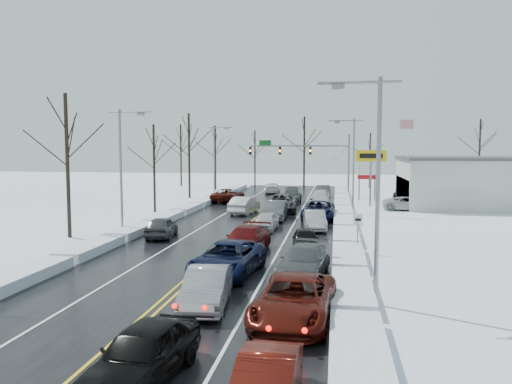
% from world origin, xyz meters
% --- Properties ---
extents(ground, '(160.00, 160.00, 0.00)m').
position_xyz_m(ground, '(0.00, 0.00, 0.00)').
color(ground, white).
rests_on(ground, ground).
extents(road_surface, '(14.00, 84.00, 0.01)m').
position_xyz_m(road_surface, '(0.00, 2.00, 0.01)').
color(road_surface, black).
rests_on(road_surface, ground).
extents(snow_bank_left, '(1.72, 72.00, 0.56)m').
position_xyz_m(snow_bank_left, '(-7.60, 2.00, 0.00)').
color(snow_bank_left, silver).
rests_on(snow_bank_left, ground).
extents(snow_bank_right, '(1.72, 72.00, 0.56)m').
position_xyz_m(snow_bank_right, '(7.60, 2.00, 0.00)').
color(snow_bank_right, silver).
rests_on(snow_bank_right, ground).
extents(traffic_signal_mast, '(13.28, 0.39, 8.00)m').
position_xyz_m(traffic_signal_mast, '(3.45, 27.99, 5.48)').
color(traffic_signal_mast, slate).
rests_on(traffic_signal_mast, ground).
extents(tires_plus_sign, '(3.20, 0.34, 6.00)m').
position_xyz_m(tires_plus_sign, '(10.50, 15.99, 4.99)').
color(tires_plus_sign, slate).
rests_on(tires_plus_sign, ground).
extents(used_vehicles_sign, '(2.20, 0.22, 4.65)m').
position_xyz_m(used_vehicles_sign, '(10.50, 22.00, 3.32)').
color(used_vehicles_sign, slate).
rests_on(used_vehicles_sign, ground).
extents(speed_limit_sign, '(0.55, 0.09, 2.35)m').
position_xyz_m(speed_limit_sign, '(8.20, -8.00, 1.63)').
color(speed_limit_sign, slate).
rests_on(speed_limit_sign, ground).
extents(flagpole, '(1.87, 1.20, 10.00)m').
position_xyz_m(flagpole, '(15.17, 30.00, 5.93)').
color(flagpole, silver).
rests_on(flagpole, ground).
extents(dealership_building, '(20.40, 12.40, 5.30)m').
position_xyz_m(dealership_building, '(23.98, 18.00, 2.66)').
color(dealership_building, beige).
rests_on(dealership_building, ground).
extents(streetlight_se, '(3.20, 0.25, 9.00)m').
position_xyz_m(streetlight_se, '(8.30, -18.00, 5.31)').
color(streetlight_se, slate).
rests_on(streetlight_se, ground).
extents(streetlight_ne, '(3.20, 0.25, 9.00)m').
position_xyz_m(streetlight_ne, '(8.30, 10.00, 5.31)').
color(streetlight_ne, slate).
rests_on(streetlight_ne, ground).
extents(streetlight_sw, '(3.20, 0.25, 9.00)m').
position_xyz_m(streetlight_sw, '(-8.30, -4.00, 5.31)').
color(streetlight_sw, slate).
rests_on(streetlight_sw, ground).
extents(streetlight_nw, '(3.20, 0.25, 9.00)m').
position_xyz_m(streetlight_nw, '(-8.30, 24.00, 5.31)').
color(streetlight_nw, slate).
rests_on(streetlight_nw, ground).
extents(tree_left_b, '(4.00, 4.00, 10.00)m').
position_xyz_m(tree_left_b, '(-11.50, -6.00, 6.99)').
color(tree_left_b, '#2D231C').
rests_on(tree_left_b, ground).
extents(tree_left_c, '(3.40, 3.40, 8.50)m').
position_xyz_m(tree_left_c, '(-10.50, 8.00, 5.94)').
color(tree_left_c, '#2D231C').
rests_on(tree_left_c, ground).
extents(tree_left_d, '(4.20, 4.20, 10.50)m').
position_xyz_m(tree_left_d, '(-11.20, 22.00, 7.33)').
color(tree_left_d, '#2D231C').
rests_on(tree_left_d, ground).
extents(tree_left_e, '(3.80, 3.80, 9.50)m').
position_xyz_m(tree_left_e, '(-10.80, 34.00, 6.64)').
color(tree_left_e, '#2D231C').
rests_on(tree_left_e, ground).
extents(tree_far_a, '(4.00, 4.00, 10.00)m').
position_xyz_m(tree_far_a, '(-18.00, 40.00, 6.99)').
color(tree_far_a, '#2D231C').
rests_on(tree_far_a, ground).
extents(tree_far_b, '(3.60, 3.60, 9.00)m').
position_xyz_m(tree_far_b, '(-6.00, 41.00, 6.29)').
color(tree_far_b, '#2D231C').
rests_on(tree_far_b, ground).
extents(tree_far_c, '(4.40, 4.40, 11.00)m').
position_xyz_m(tree_far_c, '(2.00, 39.00, 7.68)').
color(tree_far_c, '#2D231C').
rests_on(tree_far_c, ground).
extents(tree_far_d, '(3.40, 3.40, 8.50)m').
position_xyz_m(tree_far_d, '(12.00, 40.50, 5.94)').
color(tree_far_d, '#2D231C').
rests_on(tree_far_d, ground).
extents(tree_far_e, '(4.20, 4.20, 10.50)m').
position_xyz_m(tree_far_e, '(28.00, 41.00, 7.33)').
color(tree_far_e, '#2D231C').
rests_on(tree_far_e, ground).
extents(queued_car_0, '(2.38, 4.78, 1.56)m').
position_xyz_m(queued_car_0, '(1.81, -25.75, 0.00)').
color(queued_car_0, black).
rests_on(queued_car_0, ground).
extents(queued_car_1, '(2.07, 4.74, 1.51)m').
position_xyz_m(queued_car_1, '(1.89, -19.29, 0.00)').
color(queued_car_1, gray).
rests_on(queued_car_1, ground).
extents(queued_car_2, '(3.31, 6.12, 1.63)m').
position_xyz_m(queued_car_2, '(1.65, -14.36, 0.00)').
color(queued_car_2, black).
rests_on(queued_car_2, ground).
extents(queued_car_3, '(2.79, 5.51, 1.53)m').
position_xyz_m(queued_car_3, '(1.56, -8.84, 0.00)').
color(queued_car_3, '#4C0A0A').
rests_on(queued_car_3, ground).
extents(queued_car_4, '(1.80, 4.07, 1.36)m').
position_xyz_m(queued_car_4, '(1.65, -0.89, 0.00)').
color(queued_car_4, silver).
rests_on(queued_car_4, ground).
extents(queued_car_5, '(1.78, 5.01, 1.65)m').
position_xyz_m(queued_car_5, '(1.72, 4.65, 0.00)').
color(queued_car_5, '#47494D').
rests_on(queued_car_5, ground).
extents(queued_car_6, '(3.27, 6.32, 1.70)m').
position_xyz_m(queued_car_6, '(1.65, 10.45, 0.00)').
color(queued_car_6, '#3C3E41').
rests_on(queued_car_6, ground).
extents(queued_car_7, '(2.21, 5.37, 1.55)m').
position_xyz_m(queued_car_7, '(1.89, 18.43, 0.00)').
color(queued_car_7, '#393B3D').
rests_on(queued_car_7, ground).
extents(queued_car_8, '(2.14, 4.62, 1.53)m').
position_xyz_m(queued_car_8, '(1.56, 23.15, 0.00)').
color(queued_car_8, black).
rests_on(queued_car_8, ground).
extents(queued_car_10, '(3.10, 5.95, 1.60)m').
position_xyz_m(queued_car_10, '(5.44, -20.40, 0.00)').
color(queued_car_10, '#491009').
rests_on(queued_car_10, ground).
extents(queued_car_11, '(2.73, 5.36, 1.49)m').
position_xyz_m(queued_car_11, '(5.37, -14.04, 0.00)').
color(queued_car_11, '#414446').
rests_on(queued_car_11, ground).
extents(queued_car_12, '(1.92, 4.10, 1.36)m').
position_xyz_m(queued_car_12, '(5.07, -7.74, 0.00)').
color(queued_car_12, black).
rests_on(queued_car_12, ground).
extents(queued_car_13, '(2.06, 4.59, 1.46)m').
position_xyz_m(queued_car_13, '(5.32, -0.01, 0.00)').
color(queued_car_13, '#9E9FA5').
rests_on(queued_car_13, ground).
extents(queued_car_14, '(2.92, 5.92, 1.62)m').
position_xyz_m(queued_car_14, '(5.40, 5.61, 0.00)').
color(queued_car_14, black).
rests_on(queued_car_14, ground).
extents(queued_car_15, '(2.15, 4.88, 1.39)m').
position_xyz_m(queued_car_15, '(5.39, 12.33, 0.00)').
color(queued_car_15, silver).
rests_on(queued_car_15, ground).
extents(queued_car_16, '(2.43, 4.99, 1.64)m').
position_xyz_m(queued_car_16, '(5.17, 18.04, 0.00)').
color(queued_car_16, silver).
rests_on(queued_car_16, ground).
extents(queued_car_17, '(2.03, 4.79, 1.54)m').
position_xyz_m(queued_car_17, '(5.32, 24.83, 0.00)').
color(queued_car_17, '#393C3E').
rests_on(queued_car_17, ground).
extents(oncoming_car_0, '(2.35, 5.14, 1.64)m').
position_xyz_m(oncoming_car_0, '(-1.69, 8.26, 0.00)').
color(oncoming_car_0, white).
rests_on(oncoming_car_0, ground).
extents(oncoming_car_1, '(3.33, 5.99, 1.58)m').
position_xyz_m(oncoming_car_1, '(-5.37, 17.84, 0.00)').
color(oncoming_car_1, '#430F09').
rests_on(oncoming_car_1, ground).
extents(oncoming_car_2, '(2.41, 5.16, 1.46)m').
position_xyz_m(oncoming_car_2, '(-1.70, 29.55, 0.00)').
color(oncoming_car_2, white).
rests_on(oncoming_car_2, ground).
extents(oncoming_car_3, '(2.25, 4.49, 1.47)m').
position_xyz_m(oncoming_car_3, '(-5.16, -4.91, 0.00)').
color(oncoming_car_3, '#404346').
rests_on(oncoming_car_3, ground).
extents(parked_car_0, '(5.07, 2.58, 1.37)m').
position_xyz_m(parked_car_0, '(14.01, 13.29, 0.00)').
color(parked_car_0, '#BABABC').
rests_on(parked_car_0, ground).
extents(parked_car_1, '(2.40, 5.89, 1.71)m').
position_xyz_m(parked_car_1, '(16.97, 16.03, 0.00)').
color(parked_car_1, '#3C3E41').
rests_on(parked_car_1, ground).
extents(parked_car_2, '(2.52, 5.06, 1.66)m').
position_xyz_m(parked_car_2, '(14.90, 22.34, 0.00)').
color(parked_car_2, black).
rests_on(parked_car_2, ground).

